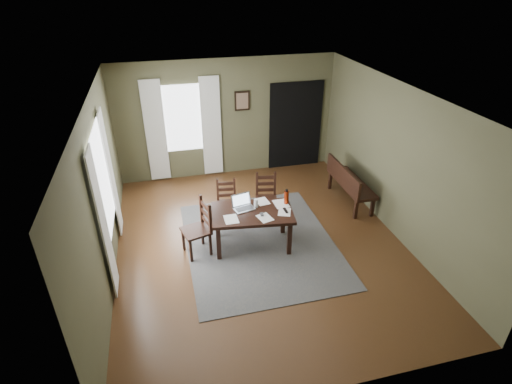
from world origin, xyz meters
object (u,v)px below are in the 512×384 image
object	(u,v)px
dining_table	(252,216)
chair_back_right	(266,197)
chair_back_left	(227,202)
water_bottle	(286,197)
laptop	(243,205)
chair_end	(199,228)
bench	(348,181)

from	to	relation	value
dining_table	chair_back_right	bearing A→B (deg)	67.30
chair_back_left	water_bottle	xyz separation A→B (m)	(0.94, -0.76, 0.41)
chair_back_left	laptop	world-z (taller)	laptop
chair_back_right	dining_table	bearing A→B (deg)	-109.87
dining_table	chair_end	size ratio (longest dim) A/B	1.48
bench	laptop	xyz separation A→B (m)	(-2.42, -0.82, 0.27)
chair_back_left	water_bottle	world-z (taller)	water_bottle
chair_end	chair_back_right	size ratio (longest dim) A/B	1.07
bench	water_bottle	xyz separation A→B (m)	(-1.64, -0.87, 0.34)
chair_back_left	laptop	xyz separation A→B (m)	(0.16, -0.71, 0.34)
bench	water_bottle	size ratio (longest dim) A/B	5.26
laptop	chair_end	bearing A→B (deg)	177.51
chair_end	water_bottle	bearing A→B (deg)	78.18
chair_back_left	laptop	bearing A→B (deg)	-69.61
dining_table	chair_end	xyz separation A→B (m)	(-0.93, 0.03, -0.13)
laptop	water_bottle	world-z (taller)	water_bottle
dining_table	chair_back_right	world-z (taller)	chair_back_right
chair_back_right	bench	bearing A→B (deg)	16.12
laptop	water_bottle	bearing A→B (deg)	-16.01
laptop	bench	bearing A→B (deg)	6.24
dining_table	chair_back_right	distance (m)	0.96
water_bottle	dining_table	bearing A→B (deg)	-169.17
bench	water_bottle	world-z (taller)	water_bottle
chair_back_left	chair_back_right	xyz separation A→B (m)	(0.77, -0.06, 0.03)
dining_table	bench	world-z (taller)	bench
chair_back_left	chair_end	bearing A→B (deg)	-119.39
chair_end	chair_back_right	bearing A→B (deg)	103.94
chair_back_left	laptop	size ratio (longest dim) A/B	2.15
bench	chair_back_left	bearing A→B (deg)	92.55
dining_table	water_bottle	distance (m)	0.69
laptop	water_bottle	distance (m)	0.78
chair_end	water_bottle	world-z (taller)	chair_end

